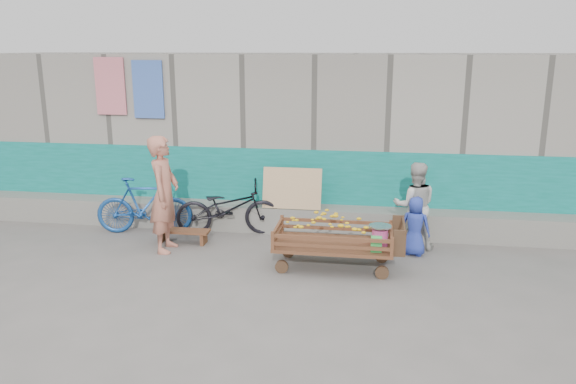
% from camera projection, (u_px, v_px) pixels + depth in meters
% --- Properties ---
extents(ground, '(80.00, 80.00, 0.00)m').
position_uv_depth(ground, '(246.00, 284.00, 7.61)').
color(ground, '#5E5B57').
rests_on(ground, ground).
extents(building_wall, '(12.00, 3.50, 3.00)m').
position_uv_depth(building_wall, '(291.00, 133.00, 11.12)').
color(building_wall, gray).
rests_on(building_wall, ground).
extents(banana_cart, '(1.85, 0.84, 0.79)m').
position_uv_depth(banana_cart, '(331.00, 233.00, 8.05)').
color(banana_cart, brown).
rests_on(banana_cart, ground).
extents(bench, '(0.89, 0.27, 0.22)m').
position_uv_depth(bench, '(182.00, 233.00, 9.17)').
color(bench, brown).
rests_on(bench, ground).
extents(vendor_man, '(0.47, 0.69, 1.82)m').
position_uv_depth(vendor_man, '(164.00, 194.00, 8.67)').
color(vendor_man, '#BA6F59').
rests_on(vendor_man, ground).
extents(woman, '(0.71, 0.57, 1.40)m').
position_uv_depth(woman, '(415.00, 206.00, 8.82)').
color(woman, '#BCBBB4').
rests_on(woman, ground).
extents(child, '(0.51, 0.40, 0.93)m').
position_uv_depth(child, '(415.00, 226.00, 8.58)').
color(child, '#26399E').
rests_on(child, ground).
extents(bicycle_dark, '(1.85, 0.97, 0.93)m').
position_uv_depth(bicycle_dark, '(228.00, 208.00, 9.53)').
color(bicycle_dark, black).
rests_on(bicycle_dark, ground).
extents(bicycle_blue, '(1.69, 0.72, 0.98)m').
position_uv_depth(bicycle_blue, '(144.00, 206.00, 9.59)').
color(bicycle_blue, '#194994').
rests_on(bicycle_blue, ground).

